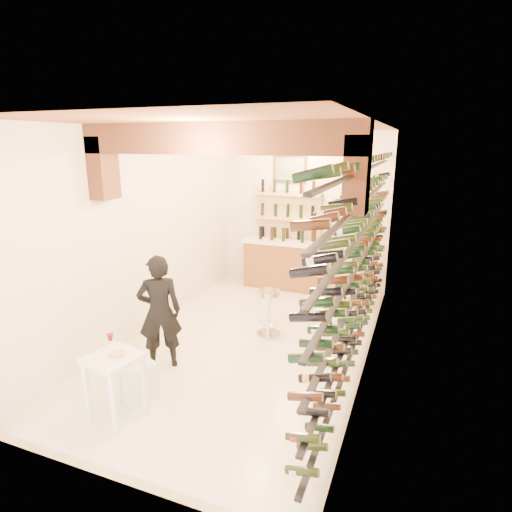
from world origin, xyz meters
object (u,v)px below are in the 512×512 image
at_px(wine_rack, 356,254).
at_px(back_counter, 284,263).
at_px(white_stool, 137,381).
at_px(crate_lower, 347,295).
at_px(tasting_table, 114,367).
at_px(person, 160,312).
at_px(chrome_barstool, 268,309).

bearing_deg(wine_rack, back_counter, 124.66).
distance_m(white_stool, crate_lower, 4.43).
distance_m(back_counter, crate_lower, 1.54).
bearing_deg(crate_lower, white_stool, -114.06).
distance_m(wine_rack, tasting_table, 3.26).
height_order(back_counter, person, person).
bearing_deg(tasting_table, white_stool, 103.13).
relative_size(person, crate_lower, 2.88).
xyz_separation_m(tasting_table, person, (-0.18, 1.15, 0.17)).
bearing_deg(back_counter, chrome_barstool, -77.97).
distance_m(wine_rack, white_stool, 3.17).
height_order(person, crate_lower, person).
height_order(white_stool, chrome_barstool, chrome_barstool).
height_order(back_counter, chrome_barstool, back_counter).
bearing_deg(white_stool, person, 102.02).
bearing_deg(white_stool, wine_rack, 39.87).
bearing_deg(white_stool, crate_lower, 65.94).
distance_m(tasting_table, person, 1.17).
distance_m(tasting_table, crate_lower, 4.80).
xyz_separation_m(white_stool, person, (-0.16, 0.76, 0.56)).
xyz_separation_m(wine_rack, chrome_barstool, (-1.34, 0.36, -1.12)).
bearing_deg(back_counter, person, -98.24).
bearing_deg(white_stool, tasting_table, -87.05).
height_order(chrome_barstool, crate_lower, chrome_barstool).
height_order(person, chrome_barstool, person).
relative_size(wine_rack, person, 3.61).
bearing_deg(chrome_barstool, tasting_table, -108.13).
relative_size(tasting_table, crate_lower, 1.68).
bearing_deg(tasting_table, person, 109.19).
relative_size(back_counter, chrome_barstool, 2.28).
height_order(wine_rack, person, wine_rack).
xyz_separation_m(person, crate_lower, (1.97, 3.28, -0.62)).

